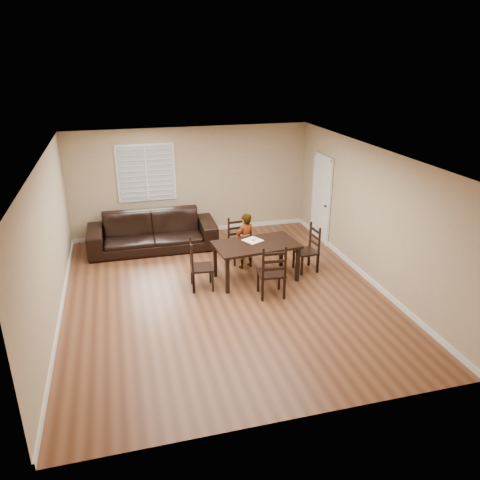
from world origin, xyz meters
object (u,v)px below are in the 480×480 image
chair_near (238,241)px  donut (254,239)px  chair_far (273,275)px  dining_table (256,248)px  chair_right (311,250)px  child (245,241)px  chair_left (196,267)px  sofa (153,232)px

chair_near → donut: (0.11, -0.86, 0.36)m
chair_near → chair_far: (0.17, -1.94, 0.04)m
dining_table → chair_right: size_ratio=1.73×
dining_table → chair_near: chair_near is taller
chair_near → chair_far: size_ratio=0.91×
chair_far → child: bearing=-80.5°
chair_right → chair_left: bearing=-89.7°
chair_near → chair_left: size_ratio=0.97×
chair_far → sofa: bearing=-52.4°
dining_table → chair_right: 1.29m
chair_left → child: 1.40m
dining_table → chair_near: 1.08m
dining_table → sofa: bearing=125.7°
chair_right → donut: size_ratio=10.82×
sofa → child: bearing=-39.4°
dining_table → donut: size_ratio=18.75×
chair_far → chair_near: bearing=-80.2°
chair_right → donut: 1.31m
chair_near → chair_right: chair_right is taller
dining_table → chair_left: bearing=179.0°
chair_near → chair_left: 1.63m
donut → chair_near: bearing=97.1°
chair_near → sofa: chair_near is taller
chair_right → sofa: chair_right is taller
chair_left → chair_right: size_ratio=1.01×
child → sofa: 2.41m
donut → sofa: 2.76m
dining_table → chair_far: chair_far is taller
child → sofa: child is taller
chair_near → child: 0.48m
chair_far → chair_right: (1.20, 1.01, -0.03)m
dining_table → child: 0.61m
chair_left → donut: chair_left is taller
chair_far → donut: chair_far is taller
dining_table → child: (-0.06, 0.60, -0.08)m
chair_near → chair_far: 1.94m
chair_near → chair_right: size_ratio=0.97×
chair_far → chair_left: bearing=-25.8°
donut → chair_far: bearing=-86.8°
dining_table → chair_left: chair_left is taller
dining_table → donut: donut is taller
chair_near → chair_right: 1.65m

